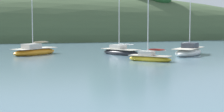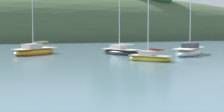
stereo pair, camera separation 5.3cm
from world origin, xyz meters
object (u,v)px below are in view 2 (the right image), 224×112
sailboat_navy_dinghy (150,58)px  sailboat_black_sloop (35,51)px  sailboat_red_portside (189,52)px  sailboat_orange_cutter (121,52)px

sailboat_navy_dinghy → sailboat_black_sloop: bearing=132.7°
sailboat_black_sloop → sailboat_red_portside: (17.30, -5.88, 0.02)m
sailboat_black_sloop → sailboat_navy_dinghy: bearing=-47.3°
sailboat_red_portside → sailboat_navy_dinghy: sailboat_red_portside is taller
sailboat_red_portside → sailboat_navy_dinghy: (-7.12, -5.13, -0.11)m
sailboat_navy_dinghy → sailboat_orange_cutter: bearing=92.6°
sailboat_orange_cutter → sailboat_black_sloop: size_ratio=0.84×
sailboat_black_sloop → sailboat_red_portside: 18.28m
sailboat_red_portside → sailboat_navy_dinghy: 8.78m
sailboat_orange_cutter → sailboat_black_sloop: bearing=163.4°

